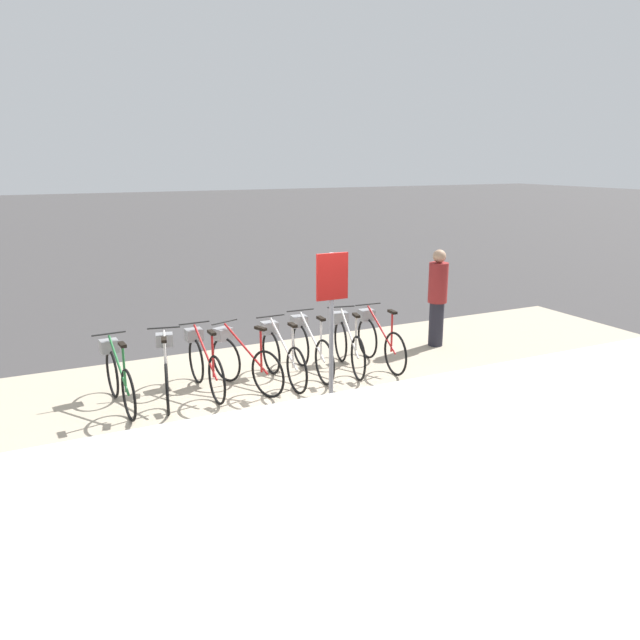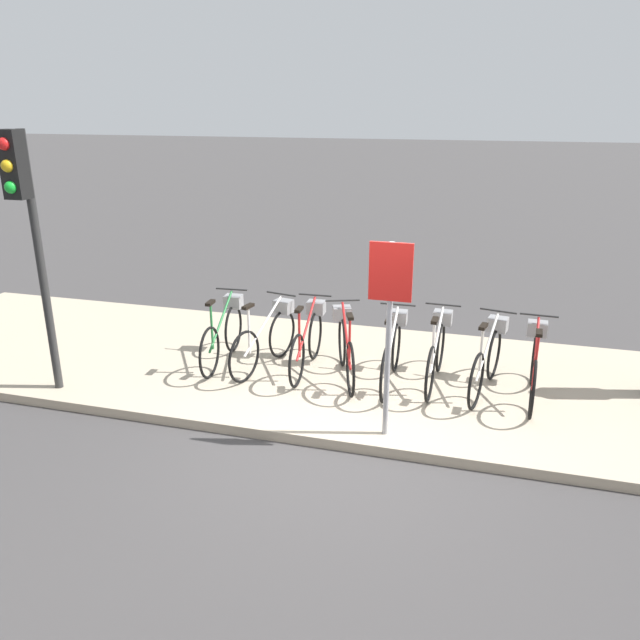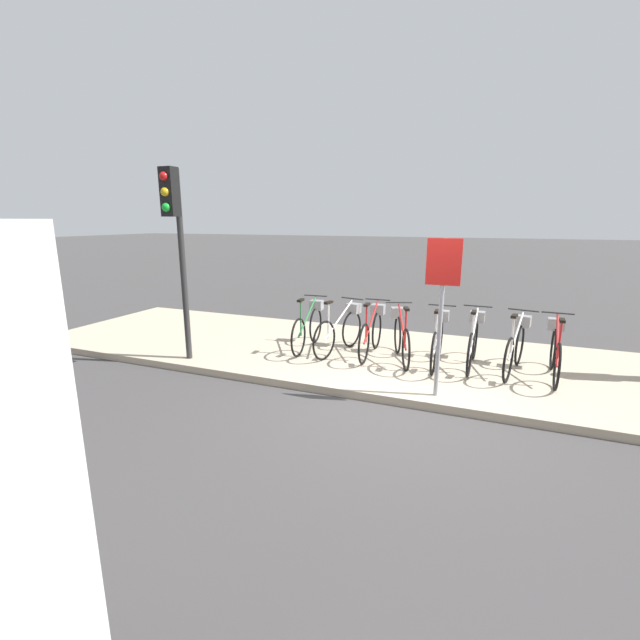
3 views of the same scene
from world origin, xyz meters
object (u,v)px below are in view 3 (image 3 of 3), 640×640
object	(u,v)px
parked_bicycle_2	(372,330)
parked_bicycle_5	(474,340)
parked_bicycle_6	(516,345)
parked_bicycle_3	(401,335)
parked_bicycle_0	(309,325)
parked_bicycle_1	(341,328)
sign_post	(442,291)
parked_bicycle_4	(438,338)
traffic_light	(175,225)
parked_bicycle_7	(555,349)

from	to	relation	value
parked_bicycle_2	parked_bicycle_5	bearing A→B (deg)	1.25
parked_bicycle_6	parked_bicycle_3	bearing A→B (deg)	-177.33
parked_bicycle_0	parked_bicycle_1	size ratio (longest dim) A/B	1.02
parked_bicycle_5	parked_bicycle_1	bearing A→B (deg)	-177.38
parked_bicycle_3	sign_post	size ratio (longest dim) A/B	0.73
parked_bicycle_5	parked_bicycle_6	bearing A→B (deg)	-6.11
parked_bicycle_4	traffic_light	bearing A→B (deg)	-160.67
parked_bicycle_2	parked_bicycle_7	xyz separation A→B (m)	(2.89, -0.08, 0.00)
parked_bicycle_0	sign_post	size ratio (longest dim) A/B	0.77
parked_bicycle_4	parked_bicycle_5	xyz separation A→B (m)	(0.55, 0.15, 0.00)
parked_bicycle_1	sign_post	bearing A→B (deg)	-37.08
parked_bicycle_2	parked_bicycle_6	xyz separation A→B (m)	(2.34, -0.03, 0.00)
parked_bicycle_4	parked_bicycle_7	bearing A→B (deg)	1.28
parked_bicycle_5	parked_bicycle_7	distance (m)	1.18
parked_bicycle_1	parked_bicycle_3	size ratio (longest dim) A/B	1.04
parked_bicycle_5	parked_bicycle_7	bearing A→B (deg)	-5.46
parked_bicycle_6	traffic_light	world-z (taller)	traffic_light
parked_bicycle_1	parked_bicycle_6	size ratio (longest dim) A/B	1.00
traffic_light	parked_bicycle_3	bearing A→B (deg)	22.48
parked_bicycle_2	parked_bicycle_7	bearing A→B (deg)	-1.50
parked_bicycle_5	traffic_light	bearing A→B (deg)	-161.13
parked_bicycle_1	parked_bicycle_0	bearing A→B (deg)	178.41
parked_bicycle_2	parked_bicycle_3	distance (m)	0.55
parked_bicycle_1	traffic_light	world-z (taller)	traffic_light
parked_bicycle_0	parked_bicycle_4	xyz separation A→B (m)	(2.36, -0.07, 0.00)
parked_bicycle_0	parked_bicycle_6	size ratio (longest dim) A/B	1.02
parked_bicycle_1	parked_bicycle_2	xyz separation A→B (m)	(0.56, 0.07, 0.00)
parked_bicycle_3	traffic_light	distance (m)	4.14
parked_bicycle_3	parked_bicycle_5	distance (m)	1.18
parked_bicycle_3	parked_bicycle_7	size ratio (longest dim) A/B	0.95
traffic_light	parked_bicycle_1	bearing A→B (deg)	32.14
parked_bicycle_1	parked_bicycle_4	distance (m)	1.71
parked_bicycle_6	sign_post	size ratio (longest dim) A/B	0.76
parked_bicycle_1	parked_bicycle_2	distance (m)	0.56
parked_bicycle_0	parked_bicycle_3	distance (m)	1.74
parked_bicycle_0	traffic_light	distance (m)	2.91
parked_bicycle_3	parked_bicycle_5	bearing A→B (deg)	7.41
parked_bicycle_2	parked_bicycle_4	world-z (taller)	same
sign_post	parked_bicycle_4	bearing A→B (deg)	96.58
parked_bicycle_4	parked_bicycle_6	distance (m)	1.19
parked_bicycle_5	sign_post	size ratio (longest dim) A/B	0.77
parked_bicycle_5	traffic_light	world-z (taller)	traffic_light
parked_bicycle_0	parked_bicycle_7	xyz separation A→B (m)	(4.09, -0.03, 0.00)
parked_bicycle_3	sign_post	xyz separation A→B (m)	(0.77, -1.36, 1.01)
parked_bicycle_0	parked_bicycle_3	xyz separation A→B (m)	(1.74, -0.07, 0.00)
parked_bicycle_7	sign_post	world-z (taller)	sign_post
parked_bicycle_2	parked_bicycle_6	bearing A→B (deg)	-0.75
parked_bicycle_3	parked_bicycle_5	xyz separation A→B (m)	(1.17, 0.15, 0.00)
parked_bicycle_1	parked_bicycle_3	xyz separation A→B (m)	(1.09, -0.05, 0.00)
parked_bicycle_3	parked_bicycle_4	size ratio (longest dim) A/B	0.95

